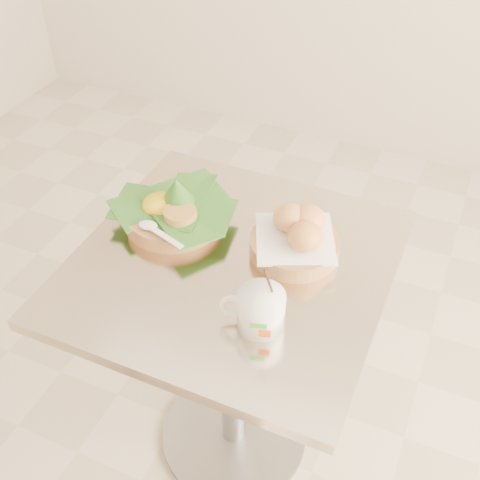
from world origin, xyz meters
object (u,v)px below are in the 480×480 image
at_px(cafe_table, 233,325).
at_px(coffee_mug, 260,309).
at_px(rice_basket, 173,210).
at_px(bread_basket, 297,237).

xyz_separation_m(cafe_table, coffee_mug, (0.13, -0.15, 0.27)).
bearing_deg(cafe_table, rice_basket, 159.65).
height_order(cafe_table, coffee_mug, coffee_mug).
bearing_deg(rice_basket, coffee_mug, -34.63).
bearing_deg(coffee_mug, rice_basket, 145.37).
relative_size(cafe_table, bread_basket, 3.24).
relative_size(rice_basket, bread_basket, 1.27).
xyz_separation_m(bread_basket, coffee_mug, (0.01, -0.24, 0.00)).
relative_size(rice_basket, coffee_mug, 1.74).
height_order(cafe_table, rice_basket, rice_basket).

